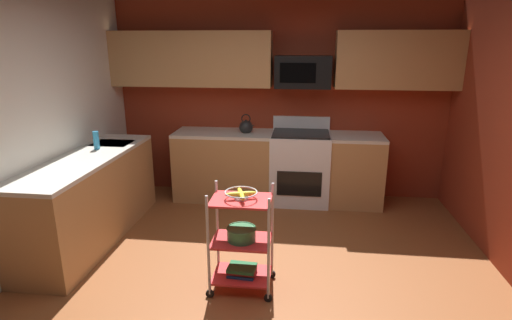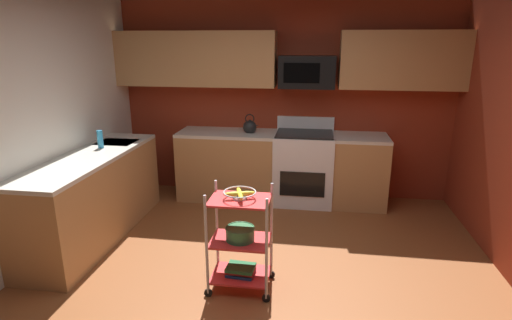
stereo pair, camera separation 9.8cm
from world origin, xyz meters
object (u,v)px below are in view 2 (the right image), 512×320
Objects in this scene: microwave at (307,72)px; dish_soap_bottle at (100,139)px; mixing_bowl_large at (240,233)px; rolling_cart at (240,240)px; fruit_bowl at (240,194)px; book_stack at (241,270)px; kettle at (250,127)px; oven_range at (303,167)px.

microwave is 2.61m from dish_soap_bottle.
microwave is 2.54m from mixing_bowl_large.
fruit_bowl is (0.00, 0.00, 0.42)m from rolling_cart.
microwave is 2.57m from rolling_cart.
rolling_cart reaches higher than mixing_bowl_large.
book_stack is (0.00, 0.00, -0.35)m from mixing_bowl_large.
rolling_cart is 3.63× the size of mixing_bowl_large.
microwave is 2.65× the size of kettle.
rolling_cart is 3.47× the size of kettle.
oven_range is 1.23m from microwave.
book_stack is (-0.00, -0.00, -0.71)m from fruit_bowl.
microwave is 3.50× the size of dish_soap_bottle.
rolling_cart is 0.07m from mixing_bowl_large.
kettle is at bearing 97.13° from book_stack.
book_stack is (-0.45, -2.20, -1.53)m from microwave.
microwave is at bearing 78.35° from mixing_bowl_large.
microwave is at bearing 90.26° from oven_range.
dish_soap_bottle is (-2.24, -1.04, 0.54)m from oven_range.
oven_range is 2.17m from book_stack.
oven_range is at bearing 77.79° from rolling_cart.
microwave is 1.01m from kettle.
microwave is at bearing 27.16° from dish_soap_bottle.
rolling_cart is 2.18m from kettle.
book_stack is 1.26× the size of dish_soap_bottle.
book_stack is (-0.45, -2.10, -0.31)m from oven_range.
fruit_bowl is at bearing -30.55° from dish_soap_bottle.
fruit_bowl is 1.08× the size of mixing_bowl_large.
oven_range is at bearing 24.99° from dish_soap_bottle.
oven_range is 4.04× the size of fruit_bowl.
rolling_cart reaches higher than book_stack.
dish_soap_bottle is at bearing -145.68° from kettle.
rolling_cart is 3.36× the size of fruit_bowl.
book_stack is 2.27m from kettle.
mixing_bowl_large is (-0.45, -2.10, 0.04)m from oven_range.
mixing_bowl_large is at bearing -101.65° from microwave.
oven_range is 4.36× the size of book_stack.
mixing_bowl_large is at bearing 180.00° from rolling_cart.
fruit_bowl is 2.11m from kettle.
mixing_bowl_large is 0.95× the size of kettle.
kettle reaches higher than oven_range.
dish_soap_bottle is (-1.79, 1.05, 0.57)m from rolling_cart.
fruit_bowl is 0.36m from mixing_bowl_large.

